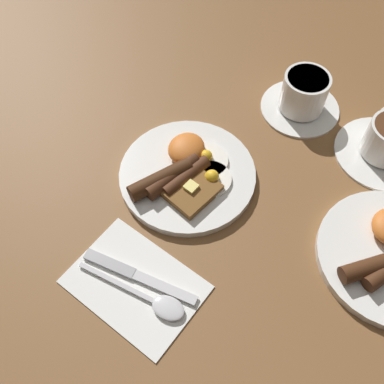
{
  "coord_description": "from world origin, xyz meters",
  "views": [
    {
      "loc": [
        0.38,
        0.24,
        0.65
      ],
      "look_at": [
        0.04,
        0.03,
        0.03
      ],
      "focal_mm": 42.0,
      "sensor_mm": 36.0,
      "label": 1
    }
  ],
  "objects_px": {
    "breakfast_plate_near": "(186,173)",
    "teacup_near": "(303,96)",
    "spoon": "(157,303)",
    "knife": "(133,274)"
  },
  "relations": [
    {
      "from": "teacup_near",
      "to": "knife",
      "type": "relative_size",
      "value": 0.8
    },
    {
      "from": "breakfast_plate_near",
      "to": "spoon",
      "type": "xyz_separation_m",
      "value": [
        0.22,
        0.09,
        -0.01
      ]
    },
    {
      "from": "spoon",
      "to": "teacup_near",
      "type": "bearing_deg",
      "value": 83.05
    },
    {
      "from": "breakfast_plate_near",
      "to": "spoon",
      "type": "relative_size",
      "value": 1.31
    },
    {
      "from": "spoon",
      "to": "breakfast_plate_near",
      "type": "bearing_deg",
      "value": 106.42
    },
    {
      "from": "breakfast_plate_near",
      "to": "knife",
      "type": "xyz_separation_m",
      "value": [
        0.2,
        0.03,
        -0.01
      ]
    },
    {
      "from": "breakfast_plate_near",
      "to": "teacup_near",
      "type": "relative_size",
      "value": 1.56
    },
    {
      "from": "breakfast_plate_near",
      "to": "knife",
      "type": "height_order",
      "value": "breakfast_plate_near"
    },
    {
      "from": "breakfast_plate_near",
      "to": "spoon",
      "type": "distance_m",
      "value": 0.23
    },
    {
      "from": "teacup_near",
      "to": "knife",
      "type": "xyz_separation_m",
      "value": [
        0.45,
        -0.07,
        -0.03
      ]
    }
  ]
}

